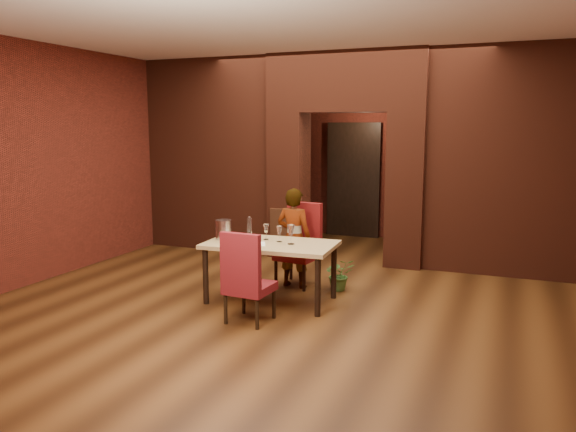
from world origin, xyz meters
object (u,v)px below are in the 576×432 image
object	(u,v)px
dining_table	(271,272)
water_bottle	(249,227)
potted_plant	(339,274)
person_seated	(294,238)
wine_glass_c	(291,235)
wine_glass_b	(279,234)
chair_far	(297,245)
wine_glass_a	(266,232)
chair_near	(250,276)
wine_bucket	(223,230)

from	to	relation	value
dining_table	water_bottle	size ratio (longest dim) A/B	5.76
potted_plant	person_seated	bearing A→B (deg)	-174.01
wine_glass_c	wine_glass_b	bearing A→B (deg)	157.06
chair_far	person_seated	xyz separation A→B (m)	(-0.02, -0.07, 0.11)
wine_glass_a	chair_far	bearing A→B (deg)	73.98
chair_near	potted_plant	world-z (taller)	chair_near
potted_plant	wine_glass_c	bearing A→B (deg)	-117.04
person_seated	water_bottle	bearing A→B (deg)	55.55
wine_glass_b	wine_bucket	xyz separation A→B (m)	(-0.69, -0.11, 0.02)
wine_bucket	wine_glass_c	bearing A→B (deg)	2.25
wine_glass_a	wine_bucket	distance (m)	0.52
chair_far	water_bottle	world-z (taller)	chair_far
chair_far	water_bottle	size ratio (longest dim) A/B	4.08
chair_near	water_bottle	xyz separation A→B (m)	(-0.45, 0.92, 0.35)
wine_bucket	potted_plant	size ratio (longest dim) A/B	0.57
dining_table	wine_glass_b	size ratio (longest dim) A/B	8.02
dining_table	chair_far	distance (m)	0.78
chair_far	wine_bucket	bearing A→B (deg)	-123.64
chair_near	wine_glass_a	distance (m)	0.96
wine_glass_c	person_seated	bearing A→B (deg)	108.48
wine_glass_c	wine_glass_a	bearing A→B (deg)	160.17
wine_glass_a	wine_glass_b	size ratio (longest dim) A/B	1.01
chair_near	dining_table	bearing A→B (deg)	-80.12
person_seated	chair_far	bearing A→B (deg)	-100.91
wine_glass_c	potted_plant	xyz separation A→B (m)	(0.38, 0.74, -0.63)
wine_glass_a	wine_bucket	bearing A→B (deg)	-160.78
chair_far	person_seated	world-z (taller)	person_seated
wine_glass_c	water_bottle	xyz separation A→B (m)	(-0.63, 0.18, 0.02)
dining_table	potted_plant	distance (m)	0.99
chair_near	person_seated	bearing A→B (deg)	-84.39
person_seated	wine_bucket	world-z (taller)	person_seated
dining_table	chair_far	size ratio (longest dim) A/B	1.41
person_seated	wine_glass_a	xyz separation A→B (m)	(-0.16, -0.54, 0.16)
chair_near	wine_glass_c	world-z (taller)	chair_near
water_bottle	potted_plant	xyz separation A→B (m)	(1.00, 0.56, -0.64)
chair_far	potted_plant	bearing A→B (deg)	5.94
dining_table	wine_glass_a	distance (m)	0.49
wine_glass_b	water_bottle	xyz separation A→B (m)	(-0.44, 0.10, 0.04)
person_seated	wine_glass_b	xyz separation A→B (m)	(0.04, -0.60, 0.16)
wine_glass_a	person_seated	bearing A→B (deg)	73.85
person_seated	wine_glass_a	world-z (taller)	person_seated
wine_glass_a	wine_glass_c	size ratio (longest dim) A/B	0.83
wine_glass_b	water_bottle	bearing A→B (deg)	167.40
person_seated	chair_near	bearing A→B (deg)	95.96
person_seated	potted_plant	distance (m)	0.75
chair_near	wine_glass_a	world-z (taller)	chair_near
chair_far	water_bottle	bearing A→B (deg)	-119.24
dining_table	wine_glass_c	bearing A→B (deg)	-1.60
chair_far	potted_plant	distance (m)	0.67
wine_glass_c	chair_near	bearing A→B (deg)	-103.55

